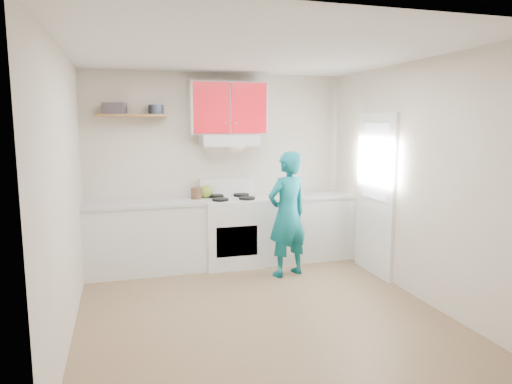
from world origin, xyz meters
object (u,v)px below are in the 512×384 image
object	(u,v)px
tin	(156,110)
kettle	(205,192)
crock	(196,194)
person	(287,214)
stove	(231,231)

from	to	relation	value
tin	kettle	xyz separation A→B (m)	(0.62, -0.07, -1.09)
kettle	crock	bearing A→B (deg)	-171.01
tin	crock	distance (m)	1.22
person	kettle	bearing A→B (deg)	-59.31
stove	tin	xyz separation A→B (m)	(-0.94, 0.21, 1.64)
stove	crock	distance (m)	0.70
kettle	crock	distance (m)	0.15
stove	tin	bearing A→B (deg)	167.60
stove	kettle	size ratio (longest dim) A/B	4.63
person	tin	bearing A→B (deg)	-47.42
stove	kettle	distance (m)	0.65
person	crock	bearing A→B (deg)	-53.20
tin	crock	xyz separation A→B (m)	(0.48, -0.13, -1.11)
kettle	crock	world-z (taller)	kettle
stove	person	world-z (taller)	person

